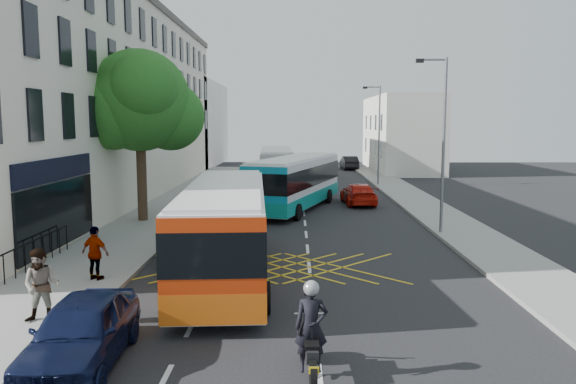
{
  "coord_description": "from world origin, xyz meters",
  "views": [
    {
      "loc": [
        -0.52,
        -13.9,
        5.26
      ],
      "look_at": [
        -0.83,
        10.53,
        2.2
      ],
      "focal_mm": 35.0,
      "sensor_mm": 36.0,
      "label": 1
    }
  ],
  "objects_px": {
    "red_hatchback": "(358,194)",
    "pedestrian_near": "(41,286)",
    "bus_mid": "(296,182)",
    "lamp_far": "(378,130)",
    "pedestrian_far": "(95,253)",
    "distant_car_dark": "(349,163)",
    "lamp_near": "(442,136)",
    "distant_car_grey": "(288,166)",
    "parked_car_blue": "(81,331)",
    "parked_car_silver": "(183,241)",
    "motorbike": "(311,332)",
    "street_tree": "(139,102)",
    "bus_far": "(277,167)",
    "bus_near": "(225,229)",
    "distant_car_silver": "(326,169)"
  },
  "relations": [
    {
      "from": "bus_mid",
      "to": "pedestrian_near",
      "type": "height_order",
      "value": "bus_mid"
    },
    {
      "from": "lamp_far",
      "to": "motorbike",
      "type": "bearing_deg",
      "value": -100.38
    },
    {
      "from": "street_tree",
      "to": "pedestrian_near",
      "type": "height_order",
      "value": "street_tree"
    },
    {
      "from": "bus_mid",
      "to": "distant_car_dark",
      "type": "relative_size",
      "value": 2.56
    },
    {
      "from": "red_hatchback",
      "to": "bus_far",
      "type": "bearing_deg",
      "value": -63.13
    },
    {
      "from": "distant_car_grey",
      "to": "street_tree",
      "type": "bearing_deg",
      "value": -103.69
    },
    {
      "from": "bus_mid",
      "to": "bus_far",
      "type": "height_order",
      "value": "bus_mid"
    },
    {
      "from": "lamp_near",
      "to": "distant_car_grey",
      "type": "relative_size",
      "value": 1.59
    },
    {
      "from": "parked_car_blue",
      "to": "distant_car_dark",
      "type": "distance_m",
      "value": 52.08
    },
    {
      "from": "bus_far",
      "to": "distant_car_grey",
      "type": "xyz_separation_m",
      "value": [
        0.73,
        13.31,
        -0.93
      ]
    },
    {
      "from": "bus_far",
      "to": "bus_near",
      "type": "bearing_deg",
      "value": -94.34
    },
    {
      "from": "red_hatchback",
      "to": "distant_car_grey",
      "type": "distance_m",
      "value": 23.32
    },
    {
      "from": "motorbike",
      "to": "parked_car_silver",
      "type": "xyz_separation_m",
      "value": [
        -4.72,
        10.29,
        -0.32
      ]
    },
    {
      "from": "bus_near",
      "to": "bus_mid",
      "type": "height_order",
      "value": "bus_near"
    },
    {
      "from": "pedestrian_near",
      "to": "parked_car_silver",
      "type": "bearing_deg",
      "value": 70.02
    },
    {
      "from": "bus_near",
      "to": "bus_mid",
      "type": "distance_m",
      "value": 15.22
    },
    {
      "from": "parked_car_blue",
      "to": "distant_car_dark",
      "type": "height_order",
      "value": "parked_car_blue"
    },
    {
      "from": "parked_car_silver",
      "to": "red_hatchback",
      "type": "relative_size",
      "value": 0.86
    },
    {
      "from": "lamp_far",
      "to": "pedestrian_near",
      "type": "xyz_separation_m",
      "value": [
        -13.2,
        -32.08,
        -3.51
      ]
    },
    {
      "from": "lamp_near",
      "to": "parked_car_blue",
      "type": "height_order",
      "value": "lamp_near"
    },
    {
      "from": "lamp_far",
      "to": "distant_car_dark",
      "type": "xyz_separation_m",
      "value": [
        -0.7,
        16.68,
        -3.88
      ]
    },
    {
      "from": "bus_far",
      "to": "red_hatchback",
      "type": "bearing_deg",
      "value": -62.19
    },
    {
      "from": "lamp_far",
      "to": "bus_far",
      "type": "height_order",
      "value": "lamp_far"
    },
    {
      "from": "distant_car_grey",
      "to": "pedestrian_far",
      "type": "distance_m",
      "value": 41.18
    },
    {
      "from": "lamp_far",
      "to": "bus_near",
      "type": "xyz_separation_m",
      "value": [
        -9.07,
        -27.32,
        -2.94
      ]
    },
    {
      "from": "distant_car_dark",
      "to": "pedestrian_near",
      "type": "distance_m",
      "value": 50.33
    },
    {
      "from": "distant_car_grey",
      "to": "pedestrian_near",
      "type": "bearing_deg",
      "value": -97.27
    },
    {
      "from": "lamp_near",
      "to": "lamp_far",
      "type": "distance_m",
      "value": 20.0
    },
    {
      "from": "parked_car_blue",
      "to": "distant_car_grey",
      "type": "height_order",
      "value": "parked_car_blue"
    },
    {
      "from": "parked_car_silver",
      "to": "lamp_near",
      "type": "bearing_deg",
      "value": 17.43
    },
    {
      "from": "lamp_near",
      "to": "red_hatchback",
      "type": "height_order",
      "value": "lamp_near"
    },
    {
      "from": "lamp_far",
      "to": "parked_car_silver",
      "type": "distance_m",
      "value": 27.24
    },
    {
      "from": "street_tree",
      "to": "distant_car_grey",
      "type": "xyz_separation_m",
      "value": [
        7.23,
        29.63,
        -5.59
      ]
    },
    {
      "from": "parked_car_blue",
      "to": "red_hatchback",
      "type": "xyz_separation_m",
      "value": [
        8.68,
        24.09,
        -0.08
      ]
    },
    {
      "from": "pedestrian_near",
      "to": "pedestrian_far",
      "type": "xyz_separation_m",
      "value": [
        0.0,
        3.89,
        -0.08
      ]
    },
    {
      "from": "red_hatchback",
      "to": "pedestrian_near",
      "type": "xyz_separation_m",
      "value": [
        -10.54,
        -21.86,
        0.43
      ]
    },
    {
      "from": "parked_car_silver",
      "to": "distant_car_grey",
      "type": "distance_m",
      "value": 37.33
    },
    {
      "from": "street_tree",
      "to": "distant_car_silver",
      "type": "bearing_deg",
      "value": 66.91
    },
    {
      "from": "lamp_far",
      "to": "pedestrian_far",
      "type": "relative_size",
      "value": 4.54
    },
    {
      "from": "lamp_near",
      "to": "pedestrian_far",
      "type": "relative_size",
      "value": 4.54
    },
    {
      "from": "parked_car_silver",
      "to": "distant_car_dark",
      "type": "bearing_deg",
      "value": 70.93
    },
    {
      "from": "distant_car_silver",
      "to": "distant_car_dark",
      "type": "height_order",
      "value": "distant_car_dark"
    },
    {
      "from": "lamp_near",
      "to": "red_hatchback",
      "type": "distance_m",
      "value": 10.87
    },
    {
      "from": "bus_near",
      "to": "parked_car_blue",
      "type": "relative_size",
      "value": 2.58
    },
    {
      "from": "lamp_far",
      "to": "bus_mid",
      "type": "relative_size",
      "value": 0.7
    },
    {
      "from": "bus_mid",
      "to": "red_hatchback",
      "type": "relative_size",
      "value": 2.48
    },
    {
      "from": "street_tree",
      "to": "lamp_near",
      "type": "height_order",
      "value": "street_tree"
    },
    {
      "from": "distant_car_grey",
      "to": "distant_car_dark",
      "type": "xyz_separation_m",
      "value": [
        6.78,
        4.08,
        0.04
      ]
    },
    {
      "from": "motorbike",
      "to": "street_tree",
      "type": "bearing_deg",
      "value": 113.44
    },
    {
      "from": "distant_car_silver",
      "to": "lamp_far",
      "type": "bearing_deg",
      "value": 105.43
    }
  ]
}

